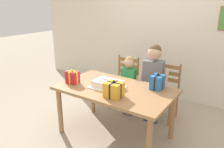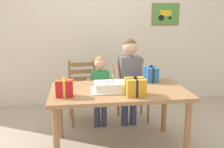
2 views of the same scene
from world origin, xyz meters
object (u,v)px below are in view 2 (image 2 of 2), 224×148
(chair_right, at_px, (132,89))
(child_younger, at_px, (100,85))
(chair_left, at_px, (84,91))
(birthday_cake, at_px, (111,87))
(gift_box_red_large, at_px, (151,74))
(gift_box_beside_cake, at_px, (64,88))
(gift_box_corner_small, at_px, (135,87))
(dining_table, at_px, (118,97))
(child_older, at_px, (130,74))

(chair_right, relative_size, child_younger, 0.90)
(chair_left, relative_size, child_younger, 0.90)
(birthday_cake, relative_size, gift_box_red_large, 1.97)
(gift_box_red_large, xyz_separation_m, chair_right, (-0.11, 0.59, -0.37))
(gift_box_beside_cake, distance_m, gift_box_corner_small, 0.76)
(gift_box_beside_cake, relative_size, chair_right, 0.23)
(gift_box_corner_small, distance_m, child_younger, 0.96)
(child_younger, bearing_deg, chair_right, 25.06)
(chair_right, bearing_deg, gift_box_corner_small, -101.44)
(gift_box_corner_small, bearing_deg, child_younger, 108.07)
(dining_table, bearing_deg, gift_box_red_large, 32.52)
(gift_box_red_large, bearing_deg, gift_box_corner_small, -121.69)
(gift_box_beside_cake, bearing_deg, child_younger, 60.85)
(gift_box_beside_cake, distance_m, child_younger, 0.97)
(gift_box_red_large, bearing_deg, chair_right, 100.65)
(chair_left, relative_size, chair_right, 1.00)
(dining_table, relative_size, gift_box_beside_cake, 7.41)
(gift_box_corner_small, height_order, chair_right, gift_box_corner_small)
(gift_box_red_large, height_order, chair_left, gift_box_red_large)
(dining_table, distance_m, gift_box_red_large, 0.60)
(gift_box_red_large, xyz_separation_m, chair_left, (-0.86, 0.59, -0.37))
(birthday_cake, xyz_separation_m, child_younger, (-0.05, 0.70, -0.16))
(gift_box_red_large, distance_m, child_younger, 0.75)
(dining_table, distance_m, birthday_cake, 0.18)
(chair_left, height_order, child_younger, child_younger)
(gift_box_beside_cake, bearing_deg, gift_box_corner_small, -4.90)
(chair_right, xyz_separation_m, child_younger, (-0.52, -0.24, 0.16))
(child_older, bearing_deg, child_younger, 179.93)
(child_younger, bearing_deg, child_older, -0.07)
(gift_box_beside_cake, distance_m, child_older, 1.21)
(chair_left, bearing_deg, child_younger, -47.24)
(chair_right, height_order, child_younger, child_younger)
(gift_box_red_large, xyz_separation_m, child_younger, (-0.63, 0.34, -0.21))
(gift_box_red_large, bearing_deg, dining_table, -147.48)
(dining_table, xyz_separation_m, gift_box_red_large, (0.48, 0.31, 0.19))
(gift_box_red_large, height_order, chair_right, gift_box_red_large)
(chair_left, bearing_deg, gift_box_red_large, -34.35)
(gift_box_beside_cake, bearing_deg, birthday_cake, 14.56)
(gift_box_beside_cake, height_order, gift_box_corner_small, gift_box_corner_small)
(dining_table, relative_size, gift_box_red_large, 7.05)
(gift_box_beside_cake, relative_size, child_younger, 0.21)
(birthday_cake, height_order, gift_box_red_large, gift_box_red_large)
(chair_right, bearing_deg, gift_box_red_large, -79.35)
(gift_box_corner_small, bearing_deg, child_older, 81.74)
(gift_box_beside_cake, distance_m, chair_right, 1.50)
(gift_box_corner_small, relative_size, child_younger, 0.21)
(dining_table, height_order, birthday_cake, birthday_cake)
(birthday_cake, distance_m, child_younger, 0.72)
(child_older, distance_m, child_younger, 0.45)
(chair_left, distance_m, child_older, 0.75)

